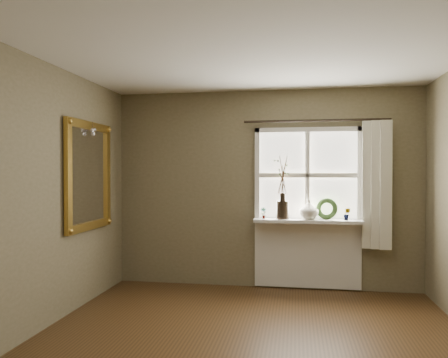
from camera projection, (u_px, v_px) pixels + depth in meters
name	position (u px, v px, depth m)	size (l,w,h in m)	color
ceiling	(246.00, 39.00, 3.52)	(4.50, 4.50, 0.00)	silver
wall_back	(265.00, 189.00, 5.81)	(4.00, 0.10, 2.60)	#6B6146
wall_left	(16.00, 197.00, 3.87)	(0.10, 4.50, 2.60)	#6B6146
wall_front	(154.00, 250.00, 1.27)	(4.00, 0.10, 2.60)	#6B6146
window_frame	(307.00, 175.00, 5.64)	(1.36, 0.06, 1.24)	silver
window_sill	(308.00, 221.00, 5.55)	(1.36, 0.26, 0.04)	silver
window_apron	(307.00, 254.00, 5.66)	(1.36, 0.04, 0.88)	silver
dark_jug	(283.00, 210.00, 5.60)	(0.16, 0.16, 0.23)	black
cream_vase	(309.00, 210.00, 5.54)	(0.24, 0.24, 0.25)	beige
wreath	(327.00, 211.00, 5.54)	(0.28, 0.28, 0.07)	#2C461F
potted_plant_left	(263.00, 213.00, 5.64)	(0.08, 0.05, 0.15)	#2C461F
potted_plant_right	(347.00, 214.00, 5.47)	(0.08, 0.07, 0.15)	#2C461F
curtain	(376.00, 185.00, 5.41)	(0.36, 0.12, 1.59)	beige
curtain_rod	(316.00, 121.00, 5.56)	(0.03, 0.03, 1.84)	black
gilt_mirror	(89.00, 175.00, 5.05)	(0.10, 1.05, 1.25)	white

